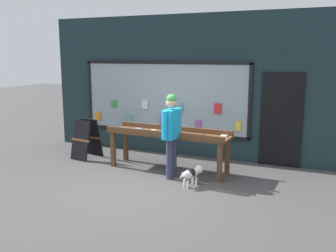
# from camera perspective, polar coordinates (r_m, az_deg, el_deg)

# --- Properties ---
(ground_plane) EXTENTS (40.00, 40.00, 0.00)m
(ground_plane) POSITION_cam_1_polar(r_m,az_deg,el_deg) (7.35, -3.05, -8.86)
(ground_plane) COLOR #474444
(shopfront_facade) EXTENTS (7.60, 0.29, 3.43)m
(shopfront_facade) POSITION_cam_1_polar(r_m,az_deg,el_deg) (9.16, 3.43, 5.88)
(shopfront_facade) COLOR #192D33
(shopfront_facade) RESTS_ON ground_plane
(display_table_main) EXTENTS (2.71, 0.80, 0.92)m
(display_table_main) POSITION_cam_1_polar(r_m,az_deg,el_deg) (8.02, 0.04, -1.62)
(display_table_main) COLOR brown
(display_table_main) RESTS_ON ground_plane
(person_browsing) EXTENTS (0.26, 0.67, 1.71)m
(person_browsing) POSITION_cam_1_polar(r_m,az_deg,el_deg) (7.45, 0.54, -0.51)
(person_browsing) COLOR #2D334C
(person_browsing) RESTS_ON ground_plane
(small_dog) EXTENTS (0.34, 0.57, 0.36)m
(small_dog) POSITION_cam_1_polar(r_m,az_deg,el_deg) (7.21, 3.63, -7.21)
(small_dog) COLOR white
(small_dog) RESTS_ON ground_plane
(sandwich_board_sign) EXTENTS (0.61, 0.69, 0.94)m
(sandwich_board_sign) POSITION_cam_1_polar(r_m,az_deg,el_deg) (9.26, -12.32, -1.90)
(sandwich_board_sign) COLOR black
(sandwich_board_sign) RESTS_ON ground_plane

